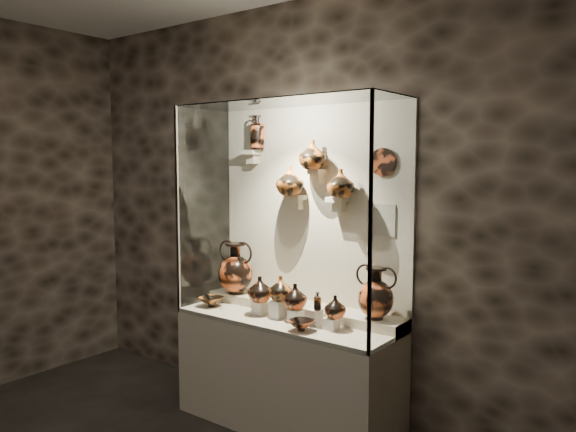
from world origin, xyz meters
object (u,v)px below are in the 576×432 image
object	(u,v)px
ovoid_vase_c	(341,183)
lekythos_tall	(258,130)
jug_b	(281,288)
jug_e	(335,307)
lekythos_small	(318,300)
amphora_left	(236,268)
ovoid_vase_b	(313,155)
jug_c	(295,296)
kylix_right	(302,324)
kylix_left	(212,301)
amphora_right	(376,293)
jug_a	(260,289)
ovoid_vase_a	(290,181)

from	to	relation	value
ovoid_vase_c	lekythos_tall	bearing A→B (deg)	164.73
jug_b	jug_e	world-z (taller)	jug_b
lekythos_small	amphora_left	bearing A→B (deg)	-179.70
jug_b	lekythos_small	world-z (taller)	jug_b
ovoid_vase_b	jug_c	bearing A→B (deg)	-64.99
kylix_right	ovoid_vase_b	bearing A→B (deg)	115.39
jug_e	amphora_left	bearing A→B (deg)	178.74
jug_e	kylix_left	bearing A→B (deg)	-169.00
jug_b	amphora_right	bearing A→B (deg)	15.93
kylix_right	lekythos_tall	size ratio (longest dim) A/B	0.73
kylix_left	lekythos_tall	distance (m)	1.40
jug_c	lekythos_small	size ratio (longest dim) A/B	1.27
jug_a	ovoid_vase_a	distance (m)	0.84
lekythos_small	ovoid_vase_a	world-z (taller)	ovoid_vase_a
amphora_left	kylix_right	size ratio (longest dim) A/B	1.88
jug_b	ovoid_vase_a	world-z (taller)	ovoid_vase_a
jug_a	lekythos_tall	size ratio (longest dim) A/B	0.62
jug_a	jug_e	world-z (taller)	jug_a
lekythos_small	kylix_right	world-z (taller)	lekythos_small
jug_a	kylix_right	size ratio (longest dim) A/B	0.86
amphora_left	kylix_left	bearing A→B (deg)	-80.59
kylix_left	lekythos_tall	xyz separation A→B (m)	(0.20, 0.34, 1.34)
jug_b	ovoid_vase_c	size ratio (longest dim) A/B	0.88
jug_a	jug_c	xyz separation A→B (m)	(0.30, 0.03, -0.02)
jug_a	lekythos_small	bearing A→B (deg)	-10.21
jug_a	ovoid_vase_c	world-z (taller)	ovoid_vase_c
jug_c	kylix_left	distance (m)	0.78
amphora_left	lekythos_tall	world-z (taller)	lekythos_tall
jug_b	kylix_right	world-z (taller)	jug_b
ovoid_vase_b	ovoid_vase_a	bearing A→B (deg)	-155.80
jug_e	ovoid_vase_c	bearing A→B (deg)	122.14
jug_e	kylix_right	size ratio (longest dim) A/B	0.70
jug_a	lekythos_small	world-z (taller)	jug_a
kylix_left	lekythos_tall	size ratio (longest dim) A/B	0.77
amphora_left	ovoid_vase_c	bearing A→B (deg)	25.68
amphora_left	lekythos_tall	xyz separation A→B (m)	(0.15, 0.11, 1.11)
jug_c	lekythos_tall	distance (m)	1.36
lekythos_tall	ovoid_vase_c	xyz separation A→B (m)	(0.80, -0.04, -0.40)
kylix_left	amphora_left	bearing A→B (deg)	84.83
lekythos_small	lekythos_tall	xyz separation A→B (m)	(-0.78, 0.29, 1.20)
jug_b	kylix_left	world-z (taller)	jug_b
amphora_left	kylix_right	distance (m)	0.97
amphora_right	ovoid_vase_a	xyz separation A→B (m)	(-0.76, 0.04, 0.75)
jug_e	lekythos_small	xyz separation A→B (m)	(-0.12, -0.03, 0.03)
jug_e	kylix_right	bearing A→B (deg)	-129.30
amphora_left	kylix_left	size ratio (longest dim) A/B	1.78
jug_c	lekythos_small	xyz separation A→B (m)	(0.21, -0.03, 0.01)
jug_e	amphora_right	bearing A→B (deg)	47.80
jug_e	lekythos_small	world-z (taller)	lekythos_small
lekythos_small	kylix_left	size ratio (longest dim) A/B	0.61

